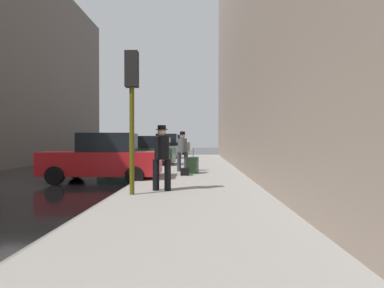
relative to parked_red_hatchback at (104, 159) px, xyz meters
The scene contains 14 objects.
ground_plane 2.99m from the parked_red_hatchback, 157.62° to the right, with size 120.00×120.00×0.00m, color black.
sidewalk 3.61m from the parked_red_hatchback, 18.00° to the right, with size 4.00×40.00×0.15m, color gray.
parked_red_hatchback is the anchor object (origin of this frame).
parked_dark_green_sedan 6.25m from the parked_red_hatchback, 90.00° to the left, with size 4.26×2.17×1.79m.
parked_gray_coupe 12.91m from the parked_red_hatchback, 90.00° to the left, with size 4.21×2.08×1.79m.
parked_black_suv 19.39m from the parked_red_hatchback, 90.00° to the left, with size 4.61×2.08×2.25m.
parked_bronze_suv 25.00m from the parked_red_hatchback, 90.00° to the left, with size 4.64×2.15×2.25m.
parked_white_van 31.32m from the parked_red_hatchback, 90.00° to the left, with size 4.67×2.20×2.25m.
fire_hydrant 5.33m from the parked_red_hatchback, 70.17° to the left, with size 0.42×0.22×0.70m.
traffic_light 4.42m from the parked_red_hatchback, 62.25° to the right, with size 0.32×0.32×3.60m.
pedestrian_with_beanie 3.61m from the parked_red_hatchback, 39.67° to the left, with size 0.52×0.46×1.78m.
pedestrian_with_fedora 3.85m from the parked_red_hatchback, 48.90° to the right, with size 0.50×0.41×1.78m.
rolling_suitcase 3.63m from the parked_red_hatchback, 24.90° to the left, with size 0.45×0.61×1.04m.
duffel_bag 3.11m from the parked_red_hatchback, 14.76° to the left, with size 0.32×0.44×0.28m.
Camera 1 is at (6.23, -9.91, 1.49)m, focal length 28.00 mm.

